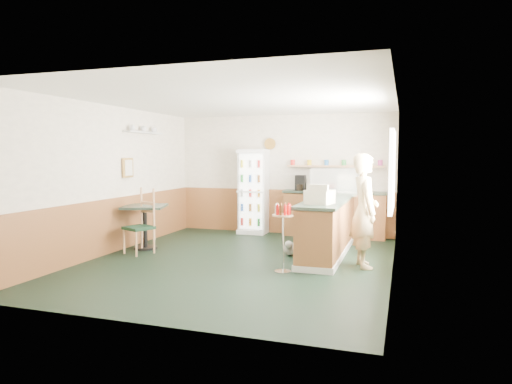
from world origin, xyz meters
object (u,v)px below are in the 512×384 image
at_px(condiment_stand, 283,226).
at_px(display_case, 335,182).
at_px(cash_register, 320,197).
at_px(cafe_chair, 142,219).
at_px(drinks_fridge, 253,191).
at_px(shopkeeper, 364,211).
at_px(cafe_table, 145,218).

bearing_deg(condiment_stand, display_case, 78.67).
distance_m(cash_register, cafe_chair, 3.32).
bearing_deg(drinks_fridge, condiment_stand, -64.28).
bearing_deg(cafe_chair, display_case, 50.23).
bearing_deg(cafe_chair, shopkeeper, 25.05).
bearing_deg(cafe_table, drinks_fridge, 58.69).
xyz_separation_m(display_case, cash_register, (0.00, -1.66, -0.15)).
bearing_deg(cash_register, cafe_chair, -166.84).
distance_m(drinks_fridge, cafe_chair, 2.95).
bearing_deg(cafe_table, shopkeeper, -2.11).
relative_size(drinks_fridge, display_case, 2.09).
height_order(display_case, cafe_table, display_case).
relative_size(display_case, cafe_table, 0.96).
bearing_deg(drinks_fridge, display_case, -25.02).
xyz_separation_m(cash_register, shopkeeper, (0.70, 0.11, -0.21)).
bearing_deg(cash_register, condiment_stand, -114.56).
xyz_separation_m(drinks_fridge, cafe_chair, (-1.30, -2.63, -0.34)).
relative_size(drinks_fridge, shopkeeper, 1.06).
bearing_deg(condiment_stand, cafe_chair, 168.80).
bearing_deg(condiment_stand, shopkeeper, 31.69).
distance_m(drinks_fridge, condiment_stand, 3.54).
distance_m(drinks_fridge, cash_register, 3.27).
relative_size(display_case, condiment_stand, 0.88).
relative_size(cafe_table, cafe_chair, 0.80).
height_order(drinks_fridge, condiment_stand, drinks_fridge).
xyz_separation_m(display_case, cafe_chair, (-3.28, -1.70, -0.65)).
distance_m(display_case, cafe_chair, 3.75).
height_order(display_case, cafe_chair, display_case).
bearing_deg(cafe_chair, cash_register, 23.57).
distance_m(condiment_stand, cafe_table, 3.07).
distance_m(display_case, condiment_stand, 2.37).
height_order(display_case, cash_register, display_case).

